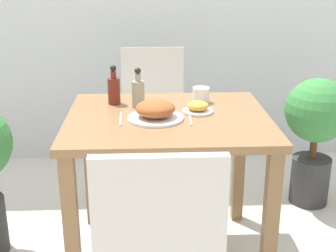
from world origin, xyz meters
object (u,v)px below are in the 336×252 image
object	(u,v)px
drink_cup	(201,95)
potted_plant_right	(316,127)
side_plate	(198,108)
condiment_bottle	(138,92)
chair_near	(159,252)
chair_far	(153,112)
sauce_bottle	(114,89)
food_plate	(155,111)

from	to	relation	value
drink_cup	potted_plant_right	bearing A→B (deg)	23.51
side_plate	condiment_bottle	size ratio (longest dim) A/B	0.74
chair_near	chair_far	xyz separation A→B (m)	(0.01, 1.52, 0.00)
chair_near	sauce_bottle	distance (m)	1.01
potted_plant_right	food_plate	bearing A→B (deg)	-149.09
chair_far	side_plate	bearing A→B (deg)	-74.75
food_plate	condiment_bottle	bearing A→B (deg)	112.51
chair_far	side_plate	distance (m)	0.81
condiment_bottle	potted_plant_right	world-z (taller)	condiment_bottle
food_plate	sauce_bottle	bearing A→B (deg)	128.28
food_plate	drink_cup	xyz separation A→B (m)	(0.24, 0.26, -0.00)
side_plate	food_plate	bearing A→B (deg)	-156.10
chair_near	sauce_bottle	world-z (taller)	sauce_bottle
side_plate	condiment_bottle	bearing A→B (deg)	159.88
chair_near	side_plate	distance (m)	0.85
chair_far	sauce_bottle	bearing A→B (deg)	-109.31
chair_near	drink_cup	xyz separation A→B (m)	(0.24, 0.95, 0.27)
drink_cup	condiment_bottle	distance (m)	0.32
chair_far	potted_plant_right	size ratio (longest dim) A/B	1.16
potted_plant_right	drink_cup	bearing A→B (deg)	-156.49
food_plate	sauce_bottle	world-z (taller)	sauce_bottle
chair_far	food_plate	distance (m)	0.87
side_plate	sauce_bottle	distance (m)	0.44
food_plate	drink_cup	bearing A→B (deg)	47.90
chair_near	food_plate	distance (m)	0.74
sauce_bottle	condiment_bottle	xyz separation A→B (m)	(0.12, -0.06, 0.00)
chair_near	food_plate	xyz separation A→B (m)	(0.01, 0.69, 0.27)
chair_far	drink_cup	distance (m)	0.67
chair_near	potted_plant_right	size ratio (longest dim) A/B	1.16
condiment_bottle	potted_plant_right	xyz separation A→B (m)	(1.04, 0.39, -0.33)
chair_far	side_plate	world-z (taller)	chair_far
chair_near	drink_cup	distance (m)	1.02
drink_cup	condiment_bottle	xyz separation A→B (m)	(-0.31, -0.07, 0.04)
food_plate	condiment_bottle	size ratio (longest dim) A/B	1.30
chair_near	sauce_bottle	bearing A→B (deg)	-78.40
chair_far	chair_near	bearing A→B (deg)	-90.24
side_plate	drink_cup	size ratio (longest dim) A/B	1.74
chair_far	condiment_bottle	size ratio (longest dim) A/B	4.68
chair_far	condiment_bottle	bearing A→B (deg)	-97.14
sauce_bottle	chair_near	bearing A→B (deg)	-78.40
condiment_bottle	side_plate	bearing A→B (deg)	-20.12
chair_far	sauce_bottle	xyz separation A→B (m)	(-0.20, -0.57, 0.30)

